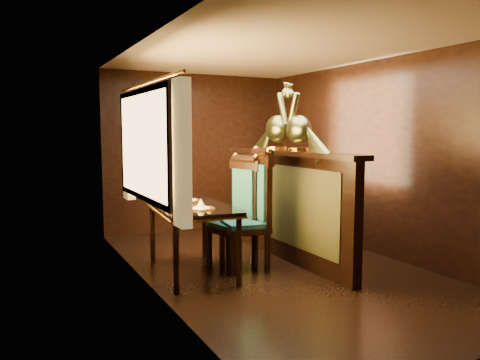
{
  "coord_description": "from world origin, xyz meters",
  "views": [
    {
      "loc": [
        -2.8,
        -4.53,
        1.6
      ],
      "look_at": [
        -0.3,
        0.37,
        1.02
      ],
      "focal_mm": 35.0,
      "sensor_mm": 36.0,
      "label": 1
    }
  ],
  "objects": [
    {
      "name": "peacock_left",
      "position": [
        0.33,
        0.08,
        1.76
      ],
      "size": [
        0.25,
        0.68,
        0.8
      ],
      "primitive_type": null,
      "color": "#1B533B",
      "rests_on": "partition"
    },
    {
      "name": "chair_right",
      "position": [
        -0.31,
        0.36,
        0.69
      ],
      "size": [
        0.57,
        0.59,
        1.33
      ],
      "rotation": [
        0.0,
        0.0,
        0.2
      ],
      "color": "black",
      "rests_on": "ground"
    },
    {
      "name": "ground",
      "position": [
        0.0,
        0.0,
        0.0
      ],
      "size": [
        5.0,
        5.0,
        0.0
      ],
      "primitive_type": "plane",
      "color": "black",
      "rests_on": "ground"
    },
    {
      "name": "dining_table",
      "position": [
        -0.96,
        0.27,
        0.71
      ],
      "size": [
        0.91,
        1.38,
        0.98
      ],
      "rotation": [
        0.0,
        0.0,
        -0.09
      ],
      "color": "black",
      "rests_on": "ground"
    },
    {
      "name": "partition",
      "position": [
        0.32,
        0.3,
        0.71
      ],
      "size": [
        0.26,
        2.7,
        1.36
      ],
      "color": "black",
      "rests_on": "ground"
    },
    {
      "name": "peacock_right",
      "position": [
        0.33,
        0.56,
        1.77
      ],
      "size": [
        0.26,
        0.7,
        0.83
      ],
      "primitive_type": null,
      "color": "#1B533B",
      "rests_on": "partition"
    },
    {
      "name": "chair_left",
      "position": [
        -0.22,
        0.15,
        0.74
      ],
      "size": [
        0.57,
        0.6,
        1.42
      ],
      "rotation": [
        0.0,
        0.0,
        -0.14
      ],
      "color": "black",
      "rests_on": "ground"
    },
    {
      "name": "room_shell",
      "position": [
        -0.09,
        0.02,
        1.58
      ],
      "size": [
        3.04,
        5.04,
        2.52
      ],
      "color": "black",
      "rests_on": "ground"
    }
  ]
}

